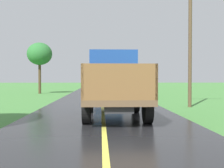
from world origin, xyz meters
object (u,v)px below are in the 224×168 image
Objects in this scene: banana_truck_near at (114,82)px; banana_truck_far at (107,80)px; utility_pole_roadside at (190,32)px; roadside_tree_mid_right at (40,54)px.

banana_truck_near is 14.15m from banana_truck_far.
banana_truck_far is at bearing 113.32° from utility_pole_roadside.
banana_truck_far is 8.57m from roadside_tree_mid_right.
roadside_tree_mid_right is (-6.97, 18.32, 2.67)m from banana_truck_near.
roadside_tree_mid_right reaches higher than banana_truck_near.
banana_truck_near is 6.50m from utility_pole_roadside.
utility_pole_roadside is (4.45, -10.33, 2.77)m from banana_truck_far.
roadside_tree_mid_right is at bearing 110.84° from banana_truck_near.
utility_pole_roadside is at bearing -66.68° from banana_truck_far.
banana_truck_far is 11.58m from utility_pole_roadside.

